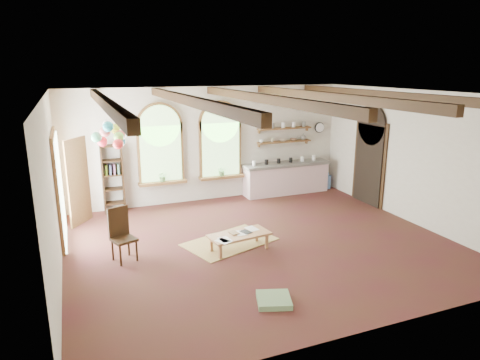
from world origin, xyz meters
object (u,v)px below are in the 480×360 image
kitchen_counter (286,178)px  side_chair (124,246)px  coffee_table (239,236)px  balloon_cluster (111,135)px

kitchen_counter → side_chair: bearing=-150.0°
kitchen_counter → coffee_table: 4.42m
coffee_table → side_chair: 2.32m
kitchen_counter → side_chair: 5.95m
kitchen_counter → balloon_cluster: balloon_cluster is taller
coffee_table → kitchen_counter: bearing=49.7°
balloon_cluster → side_chair: bearing=-91.4°
coffee_table → side_chair: bearing=170.2°
coffee_table → balloon_cluster: bearing=144.6°
kitchen_counter → side_chair: (-5.15, -2.98, -0.17)m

